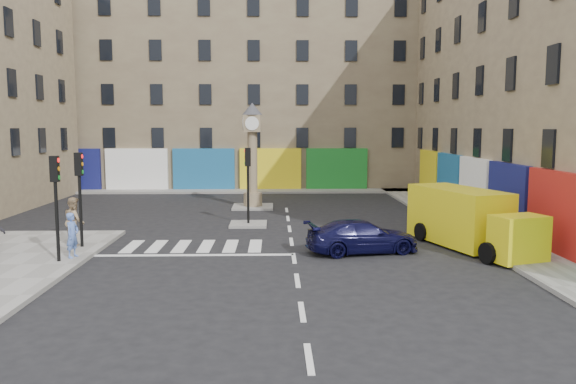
{
  "coord_description": "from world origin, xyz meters",
  "views": [
    {
      "loc": [
        -0.72,
        -19.28,
        4.87
      ],
      "look_at": [
        -0.12,
        5.06,
        2.0
      ],
      "focal_mm": 35.0,
      "sensor_mm": 36.0,
      "label": 1
    }
  ],
  "objects_px": {
    "traffic_light_left_near": "(56,191)",
    "pedestrian_blue": "(72,235)",
    "traffic_light_island": "(248,173)",
    "clock_pillar": "(252,148)",
    "traffic_light_left_far": "(79,184)",
    "pedestrian_tan": "(74,221)",
    "yellow_van": "(468,219)",
    "navy_sedan": "(362,236)"
  },
  "relations": [
    {
      "from": "traffic_light_left_near",
      "to": "traffic_light_island",
      "type": "distance_m",
      "value": 10.03
    },
    {
      "from": "clock_pillar",
      "to": "pedestrian_tan",
      "type": "xyz_separation_m",
      "value": [
        -6.69,
        -11.03,
        -2.44
      ]
    },
    {
      "from": "traffic_light_left_far",
      "to": "pedestrian_blue",
      "type": "bearing_deg",
      "value": -80.67
    },
    {
      "from": "navy_sedan",
      "to": "pedestrian_tan",
      "type": "bearing_deg",
      "value": 73.76
    },
    {
      "from": "traffic_light_island",
      "to": "navy_sedan",
      "type": "xyz_separation_m",
      "value": [
        4.67,
        -6.08,
        -1.96
      ]
    },
    {
      "from": "pedestrian_tan",
      "to": "clock_pillar",
      "type": "bearing_deg",
      "value": -57.3
    },
    {
      "from": "traffic_light_left_far",
      "to": "clock_pillar",
      "type": "height_order",
      "value": "clock_pillar"
    },
    {
      "from": "traffic_light_left_near",
      "to": "pedestrian_blue",
      "type": "xyz_separation_m",
      "value": [
        0.3,
        0.57,
        -1.66
      ]
    },
    {
      "from": "pedestrian_tan",
      "to": "traffic_light_left_far",
      "type": "bearing_deg",
      "value": -158.82
    },
    {
      "from": "traffic_light_left_near",
      "to": "traffic_light_island",
      "type": "height_order",
      "value": "traffic_light_left_near"
    },
    {
      "from": "traffic_light_left_near",
      "to": "clock_pillar",
      "type": "xyz_separation_m",
      "value": [
        6.3,
        13.8,
        0.93
      ]
    },
    {
      "from": "navy_sedan",
      "to": "traffic_light_left_far",
      "type": "bearing_deg",
      "value": 75.47
    },
    {
      "from": "traffic_light_island",
      "to": "yellow_van",
      "type": "bearing_deg",
      "value": -30.69
    },
    {
      "from": "traffic_light_island",
      "to": "pedestrian_blue",
      "type": "relative_size",
      "value": 2.27
    },
    {
      "from": "clock_pillar",
      "to": "pedestrian_tan",
      "type": "distance_m",
      "value": 13.13
    },
    {
      "from": "pedestrian_tan",
      "to": "yellow_van",
      "type": "bearing_deg",
      "value": -117.21
    },
    {
      "from": "traffic_light_island",
      "to": "clock_pillar",
      "type": "relative_size",
      "value": 0.61
    },
    {
      "from": "clock_pillar",
      "to": "yellow_van",
      "type": "relative_size",
      "value": 0.91
    },
    {
      "from": "yellow_van",
      "to": "pedestrian_tan",
      "type": "height_order",
      "value": "yellow_van"
    },
    {
      "from": "clock_pillar",
      "to": "pedestrian_blue",
      "type": "height_order",
      "value": "clock_pillar"
    },
    {
      "from": "traffic_light_left_far",
      "to": "pedestrian_blue",
      "type": "xyz_separation_m",
      "value": [
        0.3,
        -1.83,
        -1.66
      ]
    },
    {
      "from": "traffic_light_island",
      "to": "clock_pillar",
      "type": "bearing_deg",
      "value": 90.0
    },
    {
      "from": "traffic_light_island",
      "to": "traffic_light_left_far",
      "type": "bearing_deg",
      "value": -139.4
    },
    {
      "from": "clock_pillar",
      "to": "yellow_van",
      "type": "height_order",
      "value": "clock_pillar"
    },
    {
      "from": "navy_sedan",
      "to": "traffic_light_left_near",
      "type": "bearing_deg",
      "value": 87.92
    },
    {
      "from": "traffic_light_left_near",
      "to": "yellow_van",
      "type": "relative_size",
      "value": 0.55
    },
    {
      "from": "traffic_light_left_far",
      "to": "navy_sedan",
      "type": "distance_m",
      "value": 11.17
    },
    {
      "from": "traffic_light_island",
      "to": "pedestrian_blue",
      "type": "xyz_separation_m",
      "value": [
        -6.0,
        -7.23,
        -1.63
      ]
    },
    {
      "from": "navy_sedan",
      "to": "pedestrian_blue",
      "type": "relative_size",
      "value": 2.66
    },
    {
      "from": "traffic_light_left_far",
      "to": "clock_pillar",
      "type": "relative_size",
      "value": 0.61
    },
    {
      "from": "traffic_light_left_far",
      "to": "clock_pillar",
      "type": "xyz_separation_m",
      "value": [
        6.3,
        11.4,
        0.93
      ]
    },
    {
      "from": "traffic_light_left_far",
      "to": "pedestrian_tan",
      "type": "xyz_separation_m",
      "value": [
        -0.39,
        0.36,
        -1.51
      ]
    },
    {
      "from": "traffic_light_island",
      "to": "clock_pillar",
      "type": "xyz_separation_m",
      "value": [
        0.0,
        6.0,
        0.96
      ]
    },
    {
      "from": "traffic_light_left_near",
      "to": "pedestrian_tan",
      "type": "xyz_separation_m",
      "value": [
        -0.39,
        2.76,
        -1.51
      ]
    },
    {
      "from": "traffic_light_left_near",
      "to": "clock_pillar",
      "type": "bearing_deg",
      "value": 65.45
    },
    {
      "from": "navy_sedan",
      "to": "pedestrian_blue",
      "type": "height_order",
      "value": "pedestrian_blue"
    },
    {
      "from": "traffic_light_left_far",
      "to": "pedestrian_blue",
      "type": "height_order",
      "value": "traffic_light_left_far"
    },
    {
      "from": "yellow_van",
      "to": "traffic_light_left_far",
      "type": "bearing_deg",
      "value": 162.5
    },
    {
      "from": "traffic_light_left_far",
      "to": "navy_sedan",
      "type": "relative_size",
      "value": 0.85
    },
    {
      "from": "yellow_van",
      "to": "pedestrian_tan",
      "type": "distance_m",
      "value": 15.72
    },
    {
      "from": "traffic_light_left_near",
      "to": "clock_pillar",
      "type": "relative_size",
      "value": 0.61
    },
    {
      "from": "yellow_van",
      "to": "clock_pillar",
      "type": "bearing_deg",
      "value": 110.81
    }
  ]
}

